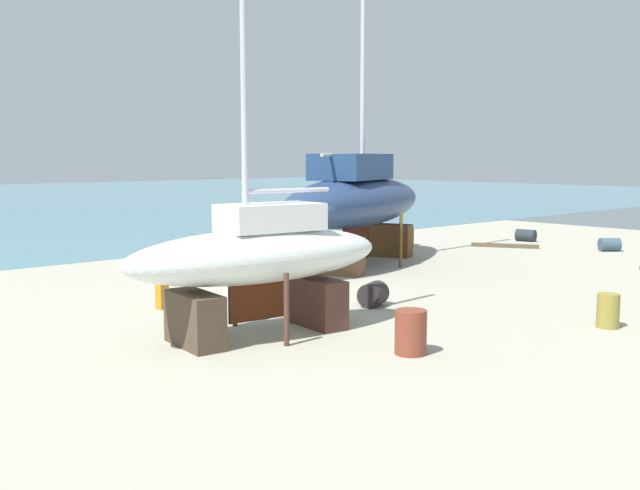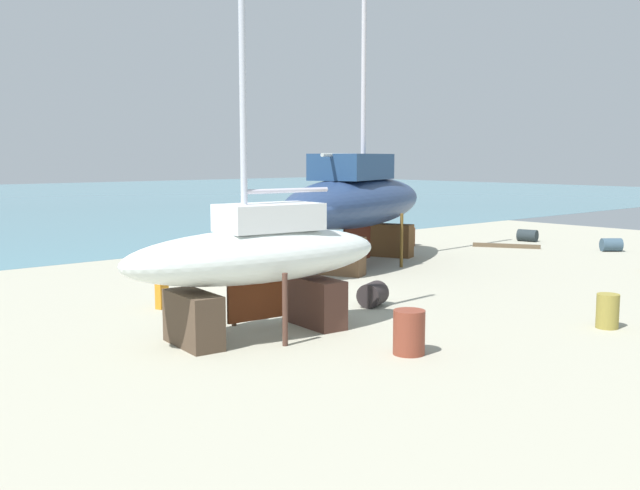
{
  "view_description": "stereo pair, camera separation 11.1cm",
  "coord_description": "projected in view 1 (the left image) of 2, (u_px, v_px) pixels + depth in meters",
  "views": [
    {
      "loc": [
        -14.38,
        -17.64,
        4.06
      ],
      "look_at": [
        0.08,
        -1.41,
        1.42
      ],
      "focal_mm": 40.53,
      "sensor_mm": 36.0,
      "label": 1
    },
    {
      "loc": [
        -14.3,
        -17.72,
        4.06
      ],
      "look_at": [
        0.08,
        -1.41,
        1.42
      ],
      "focal_mm": 40.53,
      "sensor_mm": 36.0,
      "label": 2
    }
  ],
  "objects": [
    {
      "name": "barrel_rust_far",
      "position": [
        608.0,
        311.0,
        17.26
      ],
      "size": [
        0.65,
        0.65,
        0.83
      ],
      "primitive_type": "cylinder",
      "rotation": [
        0.0,
        0.0,
        0.29
      ],
      "color": "olive",
      "rests_on": "ground"
    },
    {
      "name": "barrel_tipped_right",
      "position": [
        610.0,
        245.0,
        31.39
      ],
      "size": [
        1.01,
        0.98,
        0.57
      ],
      "primitive_type": "cylinder",
      "rotation": [
        1.57,
        0.0,
        0.87
      ],
      "color": "#385062",
      "rests_on": "ground"
    },
    {
      "name": "sailboat_far_slipway",
      "position": [
        356.0,
        201.0,
        27.24
      ],
      "size": [
        10.77,
        6.96,
        17.13
      ],
      "rotation": [
        0.0,
        0.0,
        0.4
      ],
      "color": "brown",
      "rests_on": "ground"
    },
    {
      "name": "timber_short_skew",
      "position": [
        505.0,
        246.0,
        32.62
      ],
      "size": [
        1.62,
        2.64,
        0.18
      ],
      "primitive_type": "cube",
      "rotation": [
        0.0,
        0.0,
        2.1
      ],
      "color": "brown",
      "rests_on": "ground"
    },
    {
      "name": "sailboat_large_starboard",
      "position": [
        260.0,
        258.0,
        16.37
      ],
      "size": [
        6.65,
        2.75,
        11.05
      ],
      "rotation": [
        0.0,
        0.0,
        3.04
      ],
      "color": "#4D3C2D",
      "rests_on": "ground"
    },
    {
      "name": "barrel_tar_black",
      "position": [
        373.0,
        294.0,
        19.77
      ],
      "size": [
        0.95,
        0.9,
        0.66
      ],
      "primitive_type": "cylinder",
      "rotation": [
        1.57,
        0.0,
        5.1
      ],
      "color": "#2B2525",
      "rests_on": "ground"
    },
    {
      "name": "barrel_tipped_center",
      "position": [
        526.0,
        235.0,
        35.08
      ],
      "size": [
        0.77,
        1.02,
        0.58
      ],
      "primitive_type": "cylinder",
      "rotation": [
        1.57,
        0.0,
        0.23
      ],
      "color": "#242D32",
      "rests_on": "ground"
    },
    {
      "name": "barrel_tipped_left",
      "position": [
        407.0,
        237.0,
        33.29
      ],
      "size": [
        0.76,
        0.76,
        0.84
      ],
      "primitive_type": "cylinder",
      "rotation": [
        0.0,
        0.0,
        1.72
      ],
      "color": "brown",
      "rests_on": "ground"
    },
    {
      "name": "barrel_blue_faded",
      "position": [
        411.0,
        332.0,
        14.94
      ],
      "size": [
        0.79,
        0.79,
        0.93
      ],
      "primitive_type": "cylinder",
      "rotation": [
        0.0,
        0.0,
        1.35
      ],
      "color": "brown",
      "rests_on": "ground"
    },
    {
      "name": "barrel_rust_near",
      "position": [
        214.0,
        272.0,
        23.29
      ],
      "size": [
        0.73,
        0.73,
        0.79
      ],
      "primitive_type": "cylinder",
      "rotation": [
        0.0,
        0.0,
        0.65
      ],
      "color": "#A18523",
      "rests_on": "ground"
    },
    {
      "name": "ground_plane",
      "position": [
        372.0,
        302.0,
        20.33
      ],
      "size": [
        51.54,
        51.54,
        0.0
      ],
      "primitive_type": "plane",
      "color": "#A9A691"
    },
    {
      "name": "worker",
      "position": [
        162.0,
        276.0,
        19.37
      ],
      "size": [
        0.5,
        0.38,
        1.72
      ],
      "rotation": [
        0.0,
        0.0,
        5.06
      ],
      "color": "orange",
      "rests_on": "ground"
    }
  ]
}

